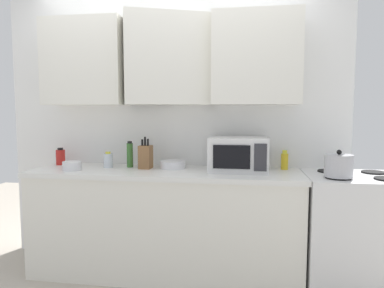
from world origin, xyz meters
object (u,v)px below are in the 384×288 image
object	(u,v)px
bottle_clear_tall	(108,160)
bottle_green_oil	(130,155)
stove_range	(354,232)
bowl_ceramic_small	(72,166)
knife_block	(146,157)
bottle_yellow_mustard	(285,161)
bottle_red_sauce	(61,157)
bowl_mixing_large	(173,165)
kettle	(339,166)
microwave	(238,154)

from	to	relation	value
bottle_clear_tall	bottle_green_oil	world-z (taller)	bottle_green_oil
stove_range	bowl_ceramic_small	distance (m)	2.35
knife_block	bottle_yellow_mustard	bearing A→B (deg)	6.10
bottle_green_oil	bottle_red_sauce	world-z (taller)	bottle_green_oil
bowl_mixing_large	kettle	bearing A→B (deg)	-11.52
stove_range	bowl_mixing_large	world-z (taller)	bowl_mixing_large
stove_range	knife_block	world-z (taller)	knife_block
knife_block	microwave	bearing A→B (deg)	-0.80
bottle_clear_tall	bottle_red_sauce	world-z (taller)	bottle_red_sauce
bottle_clear_tall	bottle_green_oil	distance (m)	0.20
knife_block	bowl_ceramic_small	size ratio (longest dim) A/B	1.78
bottle_clear_tall	bottle_red_sauce	distance (m)	0.51
bottle_clear_tall	bottle_red_sauce	size ratio (longest dim) A/B	0.88
stove_range	bottle_yellow_mustard	distance (m)	0.77
stove_range	bottle_clear_tall	world-z (taller)	bottle_clear_tall
stove_range	bottle_red_sauce	bearing A→B (deg)	176.16
microwave	bottle_yellow_mustard	size ratio (longest dim) A/B	2.92
bottle_green_oil	bowl_ceramic_small	xyz separation A→B (m)	(-0.43, -0.22, -0.07)
kettle	bowl_mixing_large	distance (m)	1.33
bottle_yellow_mustard	bottle_red_sauce	size ratio (longest dim) A/B	1.04
bottle_green_oil	bottle_red_sauce	size ratio (longest dim) A/B	1.47
bottle_red_sauce	bowl_mixing_large	distance (m)	1.07
kettle	bowl_mixing_large	xyz separation A→B (m)	(-1.30, 0.27, -0.06)
bottle_green_oil	microwave	bearing A→B (deg)	-3.37
bottle_green_oil	bottle_yellow_mustard	xyz separation A→B (m)	(1.34, 0.08, -0.04)
bottle_red_sauce	bowl_mixing_large	size ratio (longest dim) A/B	0.72
knife_block	bottle_yellow_mustard	world-z (taller)	knife_block
bowl_ceramic_small	knife_block	bearing A→B (deg)	16.95
microwave	bowl_mixing_large	bearing A→B (deg)	174.69
bottle_clear_tall	microwave	bearing A→B (deg)	-0.45
microwave	bowl_mixing_large	xyz separation A→B (m)	(-0.56, 0.05, -0.11)
stove_range	bottle_red_sauce	size ratio (longest dim) A/B	5.79
bottle_clear_tall	bowl_ceramic_small	world-z (taller)	bottle_clear_tall
kettle	knife_block	world-z (taller)	knife_block
bottle_green_oil	bowl_mixing_large	distance (m)	0.40
microwave	bottle_red_sauce	size ratio (longest dim) A/B	3.05
microwave	bottle_red_sauce	world-z (taller)	microwave
kettle	bowl_mixing_large	size ratio (longest dim) A/B	0.92
knife_block	bottle_red_sauce	distance (m)	0.85
bottle_green_oil	bottle_yellow_mustard	distance (m)	1.34
knife_block	bottle_yellow_mustard	xyz separation A→B (m)	(1.18, 0.13, -0.03)
kettle	bottle_red_sauce	xyz separation A→B (m)	(-2.37, 0.31, -0.02)
bowl_mixing_large	knife_block	bearing A→B (deg)	-169.86
stove_range	bottle_red_sauce	distance (m)	2.60
microwave	bottle_clear_tall	world-z (taller)	microwave
bottle_green_oil	bowl_mixing_large	size ratio (longest dim) A/B	1.05
bowl_ceramic_small	bottle_yellow_mustard	bearing A→B (deg)	9.79
bottle_green_oil	bowl_mixing_large	bearing A→B (deg)	-0.54
bottle_yellow_mustard	bottle_red_sauce	distance (m)	2.03
bottle_green_oil	bowl_ceramic_small	distance (m)	0.49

